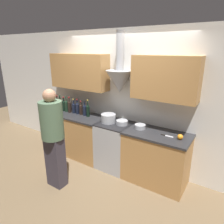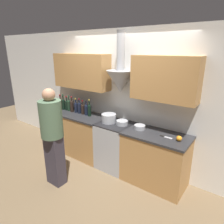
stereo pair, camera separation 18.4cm
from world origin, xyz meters
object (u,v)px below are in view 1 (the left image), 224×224
(stock_pot, at_px, (108,118))
(wine_bottle_5, at_px, (74,107))
(wine_bottle_7, at_px, (81,109))
(wine_bottle_8, at_px, (85,110))
(mixing_bowl, at_px, (122,122))
(wine_bottle_4, at_px, (69,106))
(stove_range, at_px, (115,145))
(wine_bottle_2, at_px, (64,105))
(wine_bottle_1, at_px, (60,104))
(saucepan, at_px, (140,127))
(wine_bottle_3, at_px, (66,105))
(person_foreground_left, at_px, (53,135))
(wine_bottle_9, at_px, (88,110))
(orange_fruit, at_px, (180,137))
(wine_bottle_6, at_px, (77,108))
(wine_bottle_0, at_px, (57,104))

(stock_pot, bearing_deg, wine_bottle_5, 176.40)
(wine_bottle_7, distance_m, wine_bottle_8, 0.10)
(mixing_bowl, bearing_deg, wine_bottle_4, -179.93)
(stove_range, bearing_deg, wine_bottle_2, 178.35)
(stock_pot, xyz_separation_m, mixing_bowl, (0.27, 0.04, -0.04))
(wine_bottle_8, height_order, mixing_bowl, wine_bottle_8)
(wine_bottle_1, bearing_deg, stove_range, -1.16)
(saucepan, bearing_deg, wine_bottle_3, 179.94)
(stock_pot, bearing_deg, saucepan, 4.26)
(wine_bottle_3, xyz_separation_m, wine_bottle_4, (0.10, -0.01, 0.00))
(person_foreground_left, bearing_deg, wine_bottle_9, 98.07)
(wine_bottle_1, distance_m, orange_fruit, 2.69)
(wine_bottle_7, distance_m, orange_fruit, 2.09)
(orange_fruit, xyz_separation_m, person_foreground_left, (-1.74, -0.98, -0.03))
(wine_bottle_6, relative_size, orange_fruit, 3.90)
(wine_bottle_8, height_order, saucepan, wine_bottle_8)
(mixing_bowl, distance_m, person_foreground_left, 1.24)
(wine_bottle_1, height_order, wine_bottle_3, wine_bottle_1)
(wine_bottle_6, bearing_deg, wine_bottle_5, -177.76)
(wine_bottle_1, relative_size, wine_bottle_8, 1.13)
(wine_bottle_2, relative_size, wine_bottle_5, 1.02)
(wine_bottle_0, xyz_separation_m, wine_bottle_5, (0.49, 0.02, -0.01))
(stock_pot, bearing_deg, wine_bottle_8, 174.47)
(stove_range, relative_size, mixing_bowl, 4.20)
(wine_bottle_3, bearing_deg, wine_bottle_0, -178.25)
(stove_range, relative_size, wine_bottle_2, 2.83)
(saucepan, bearing_deg, stove_range, -176.63)
(wine_bottle_7, bearing_deg, wine_bottle_5, -179.39)
(wine_bottle_3, distance_m, mixing_bowl, 1.43)
(wine_bottle_0, height_order, wine_bottle_8, wine_bottle_0)
(wine_bottle_6, relative_size, mixing_bowl, 1.51)
(wine_bottle_4, xyz_separation_m, saucepan, (1.69, 0.01, -0.11))
(stock_pot, bearing_deg, wine_bottle_2, 177.33)
(mixing_bowl, xyz_separation_m, saucepan, (0.36, 0.01, -0.00))
(wine_bottle_7, bearing_deg, wine_bottle_8, 0.12)
(wine_bottle_0, distance_m, orange_fruit, 2.78)
(wine_bottle_1, height_order, person_foreground_left, person_foreground_left)
(stove_range, bearing_deg, saucepan, 3.37)
(wine_bottle_3, xyz_separation_m, wine_bottle_7, (0.41, 0.01, -0.02))
(wine_bottle_3, relative_size, wine_bottle_8, 1.13)
(wine_bottle_0, bearing_deg, wine_bottle_6, 2.20)
(wine_bottle_8, distance_m, orange_fruit, 1.99)
(wine_bottle_9, bearing_deg, wine_bottle_8, 174.20)
(wine_bottle_2, distance_m, mixing_bowl, 1.52)
(wine_bottle_0, height_order, wine_bottle_3, wine_bottle_3)
(saucepan, bearing_deg, wine_bottle_0, -179.82)
(wine_bottle_6, xyz_separation_m, orange_fruit, (2.19, -0.08, -0.09))
(stove_range, relative_size, saucepan, 4.77)
(wine_bottle_6, distance_m, mixing_bowl, 1.12)
(wine_bottle_7, bearing_deg, orange_fruit, -2.11)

